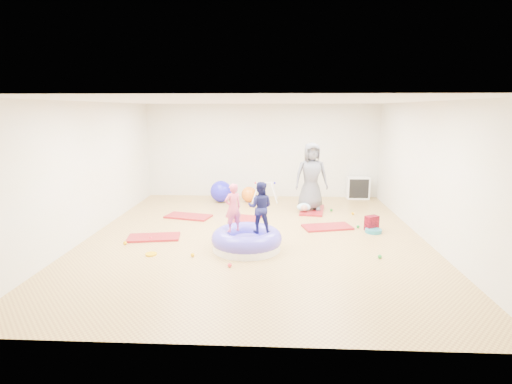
{
  "coord_description": "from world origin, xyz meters",
  "views": [
    {
      "loc": [
        0.42,
        -8.08,
        2.65
      ],
      "look_at": [
        0.0,
        0.3,
        0.9
      ],
      "focal_mm": 28.0,
      "sensor_mm": 36.0,
      "label": 1
    }
  ],
  "objects": [
    {
      "name": "yellow_toy",
      "position": [
        -1.87,
        -1.2,
        0.02
      ],
      "size": [
        0.21,
        0.21,
        0.03
      ],
      "primitive_type": "cylinder",
      "color": "#E3A800",
      "rests_on": "ground"
    },
    {
      "name": "infant",
      "position": [
        1.16,
        1.99,
        0.16
      ],
      "size": [
        0.36,
        0.37,
        0.21
      ],
      "color": "#B6E3F5",
      "rests_on": "gym_mat_rear_right"
    },
    {
      "name": "gym_mat_rear_right",
      "position": [
        1.4,
        2.23,
        0.02
      ],
      "size": [
        0.76,
        1.24,
        0.05
      ],
      "primitive_type": "cube",
      "rotation": [
        0.0,
        0.0,
        1.41
      ],
      "color": "maroon",
      "rests_on": "ground"
    },
    {
      "name": "gym_mat_center_back",
      "position": [
        -0.31,
        1.06,
        0.02
      ],
      "size": [
        0.78,
        1.16,
        0.04
      ],
      "primitive_type": "cube",
      "rotation": [
        0.0,
        0.0,
        1.31
      ],
      "color": "maroon",
      "rests_on": "ground"
    },
    {
      "name": "balance_disc",
      "position": [
        2.56,
        0.39,
        0.04
      ],
      "size": [
        0.36,
        0.36,
        0.08
      ],
      "primitive_type": "cylinder",
      "color": "teal",
      "rests_on": "ground"
    },
    {
      "name": "child_pink",
      "position": [
        -0.39,
        -0.76,
        0.86
      ],
      "size": [
        0.41,
        0.37,
        0.94
      ],
      "primitive_type": "imported",
      "rotation": [
        0.0,
        0.0,
        3.7
      ],
      "color": "#F35876",
      "rests_on": "inflatable_cushion"
    },
    {
      "name": "cube_shelf",
      "position": [
        2.89,
        3.79,
        0.33
      ],
      "size": [
        0.66,
        0.33,
        0.66
      ],
      "color": "white",
      "rests_on": "ground"
    },
    {
      "name": "gym_mat_front_left",
      "position": [
        -2.11,
        -0.24,
        0.02
      ],
      "size": [
        1.13,
        0.7,
        0.04
      ],
      "primitive_type": "cube",
      "rotation": [
        0.0,
        0.0,
        0.17
      ],
      "color": "maroon",
      "rests_on": "ground"
    },
    {
      "name": "exercise_ball_blue",
      "position": [
        -1.16,
        3.17,
        0.31
      ],
      "size": [
        0.62,
        0.62,
        0.62
      ],
      "primitive_type": "sphere",
      "color": "#201BCB",
      "rests_on": "ground"
    },
    {
      "name": "adult_caregiver",
      "position": [
        1.35,
        2.24,
        0.93
      ],
      "size": [
        0.92,
        0.66,
        1.76
      ],
      "primitive_type": "imported",
      "rotation": [
        0.0,
        0.0,
        0.12
      ],
      "color": "#52545D",
      "rests_on": "gym_mat_rear_right"
    },
    {
      "name": "infant_play_gym",
      "position": [
        0.11,
        3.25,
        0.38
      ],
      "size": [
        0.75,
        0.71,
        0.57
      ],
      "rotation": [
        0.0,
        0.0,
        -0.13
      ],
      "color": "white",
      "rests_on": "ground"
    },
    {
      "name": "child_navy",
      "position": [
        0.13,
        -0.8,
        0.88
      ],
      "size": [
        0.52,
        0.43,
        0.98
      ],
      "primitive_type": "imported",
      "rotation": [
        0.0,
        0.0,
        3.02
      ],
      "color": "#15174C",
      "rests_on": "inflatable_cushion"
    },
    {
      "name": "inflatable_cushion",
      "position": [
        -0.13,
        -0.78,
        0.17
      ],
      "size": [
        1.36,
        1.36,
        0.43
      ],
      "rotation": [
        0.0,
        0.0,
        -0.18
      ],
      "color": "white",
      "rests_on": "ground"
    },
    {
      "name": "gym_mat_right",
      "position": [
        1.6,
        0.69,
        0.02
      ],
      "size": [
        1.18,
        0.79,
        0.05
      ],
      "primitive_type": "cube",
      "rotation": [
        0.0,
        0.0,
        0.24
      ],
      "color": "maroon",
      "rests_on": "ground"
    },
    {
      "name": "exercise_ball_orange",
      "position": [
        -0.35,
        3.21,
        0.22
      ],
      "size": [
        0.45,
        0.45,
        0.45
      ],
      "primitive_type": "sphere",
      "color": "orange",
      "rests_on": "ground"
    },
    {
      "name": "backpack",
      "position": [
        2.56,
        0.56,
        0.17
      ],
      "size": [
        0.34,
        0.29,
        0.33
      ],
      "primitive_type": "cube",
      "rotation": [
        0.0,
        0.0,
        0.5
      ],
      "color": "#B00620",
      "rests_on": "ground"
    },
    {
      "name": "ball_pit_balls",
      "position": [
        0.34,
        -0.09,
        0.04
      ],
      "size": [
        5.03,
        3.97,
        0.07
      ],
      "color": "#E3A800",
      "rests_on": "ground"
    },
    {
      "name": "room",
      "position": [
        0.0,
        0.0,
        1.4
      ],
      "size": [
        7.01,
        8.01,
        2.81
      ],
      "color": "tan",
      "rests_on": "ground"
    },
    {
      "name": "gym_mat_mid_left",
      "position": [
        -1.75,
        1.44,
        0.02
      ],
      "size": [
        1.21,
        0.81,
        0.05
      ],
      "primitive_type": "cube",
      "rotation": [
        0.0,
        0.0,
        -0.25
      ],
      "color": "maroon",
      "rests_on": "ground"
    }
  ]
}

